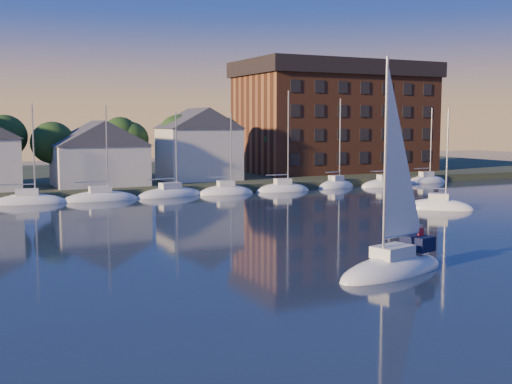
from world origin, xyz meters
TOP-DOWN VIEW (x-y plane):
  - ground at (0.00, 0.00)m, footprint 260.00×260.00m
  - shoreline_land at (0.00, 75.00)m, footprint 160.00×50.00m
  - wooden_dock at (0.00, 52.00)m, footprint 120.00×3.00m
  - clubhouse_centre at (-6.00, 57.00)m, footprint 11.55×8.40m
  - clubhouse_east at (8.00, 59.00)m, footprint 10.50×8.40m
  - condo_block at (34.00, 64.95)m, footprint 31.00×17.00m
  - tree_line at (2.00, 63.00)m, footprint 93.40×5.40m
  - moored_fleet at (0.00, 49.00)m, footprint 87.50×2.40m
  - hero_sailboat at (0.19, 6.41)m, footprint 9.13×4.86m
  - drifting_sailboat_right at (21.80, 26.77)m, footprint 6.78×6.63m

SIDE VIEW (x-z plane):
  - ground at x=0.00m, z-range 0.00..0.00m
  - shoreline_land at x=0.00m, z-range -1.00..1.00m
  - wooden_dock at x=0.00m, z-range -0.50..0.50m
  - drifting_sailboat_right at x=21.80m, z-range -5.56..5.75m
  - moored_fleet at x=0.00m, z-range -5.93..6.12m
  - hero_sailboat at x=0.19m, z-range -6.25..7.41m
  - clubhouse_centre at x=-6.00m, z-range 1.09..9.17m
  - clubhouse_east at x=8.00m, z-range 1.10..10.90m
  - tree_line at x=2.00m, z-range 2.73..11.63m
  - condo_block at x=34.00m, z-range 1.09..18.49m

